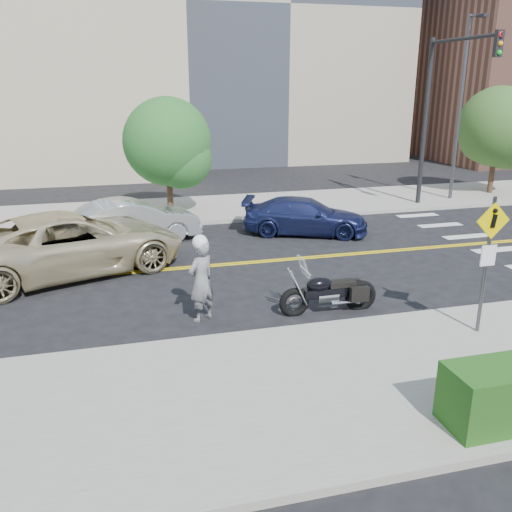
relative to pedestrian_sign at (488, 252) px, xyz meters
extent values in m
plane|color=black|center=(-4.20, 6.31, -1.96)|extent=(120.00, 120.00, 0.00)
cube|color=#9E9B91|center=(-4.20, -1.19, -1.89)|extent=(60.00, 5.00, 0.15)
cube|color=#9E9B91|center=(-4.20, 13.81, -1.89)|extent=(60.00, 5.00, 0.15)
cube|color=#A39984|center=(3.80, 32.31, 8.04)|extent=(18.00, 14.00, 20.00)
cylinder|color=#4C4C51|center=(7.80, 12.81, 2.19)|extent=(0.16, 0.16, 8.00)
cylinder|color=black|center=(5.80, 12.31, 1.69)|extent=(0.20, 0.20, 7.00)
cylinder|color=black|center=(5.80, 10.11, 4.99)|extent=(0.14, 4.40, 0.14)
cube|color=black|center=(5.80, 8.11, 4.69)|extent=(0.28, 0.18, 0.90)
cylinder|color=#4C4C51|center=(0.00, 0.01, -0.31)|extent=(0.08, 0.08, 3.00)
cube|color=#F9D800|center=(0.00, -0.02, 0.69)|extent=(0.78, 0.03, 0.78)
cube|color=white|center=(0.00, -0.02, -0.06)|extent=(0.35, 0.03, 0.45)
imported|color=silver|center=(-5.70, 2.45, -0.98)|extent=(0.86, 0.79, 1.97)
sphere|color=white|center=(-5.70, 2.45, -0.05)|extent=(0.35, 0.35, 0.35)
imported|color=beige|center=(-8.81, 6.74, -1.06)|extent=(7.13, 5.00, 1.81)
imported|color=#AEB1B6|center=(-6.99, 9.52, -1.20)|extent=(4.88, 2.63, 1.53)
imported|color=navy|center=(-0.77, 9.11, -1.30)|extent=(4.92, 3.42, 1.32)
cylinder|color=#382619|center=(-5.30, 13.12, 0.02)|extent=(0.26, 0.26, 3.95)
sphere|color=#20621E|center=(-5.30, 13.12, 1.12)|extent=(3.56, 3.56, 3.56)
cylinder|color=#382619|center=(10.49, 13.52, 0.18)|extent=(0.26, 0.26, 4.29)
sphere|color=#2E571B|center=(10.49, 13.52, 1.38)|extent=(3.79, 3.79, 3.79)
camera|label=1|loc=(-7.45, -9.24, 3.40)|focal=38.00mm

